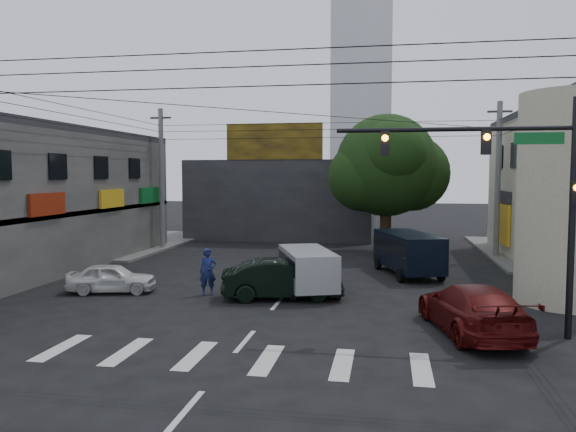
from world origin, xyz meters
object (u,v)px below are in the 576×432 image
(dark_sedan, at_px, (282,279))
(silver_minivan, at_px, (307,272))
(white_compact, at_px, (112,278))
(navy_van, at_px, (408,254))
(traffic_gantry, at_px, (514,178))
(utility_pole_far_right, at_px, (498,180))
(utility_pole_far_left, at_px, (162,179))
(traffic_officer, at_px, (208,272))
(maroon_sedan, at_px, (472,309))
(street_tree, at_px, (386,166))

(dark_sedan, xyz_separation_m, silver_minivan, (0.84, 1.23, 0.13))
(white_compact, relative_size, navy_van, 0.70)
(traffic_gantry, xyz_separation_m, utility_pole_far_right, (2.68, 17.00, -0.23))
(white_compact, distance_m, navy_van, 13.86)
(white_compact, xyz_separation_m, navy_van, (12.33, 6.32, 0.41))
(utility_pole_far_right, height_order, white_compact, utility_pole_far_right)
(utility_pole_far_left, distance_m, traffic_officer, 15.39)
(maroon_sedan, distance_m, traffic_officer, 10.59)
(utility_pole_far_left, height_order, maroon_sedan, utility_pole_far_left)
(white_compact, distance_m, maroon_sedan, 14.41)
(silver_minivan, xyz_separation_m, traffic_officer, (-3.97, -1.03, 0.05))
(traffic_gantry, height_order, utility_pole_far_right, utility_pole_far_right)
(traffic_gantry, relative_size, white_compact, 1.88)
(maroon_sedan, bearing_deg, navy_van, -93.87)
(maroon_sedan, height_order, traffic_officer, traffic_officer)
(silver_minivan, distance_m, traffic_officer, 4.10)
(street_tree, xyz_separation_m, traffic_gantry, (3.82, -18.00, -0.64))
(dark_sedan, height_order, white_compact, dark_sedan)
(street_tree, distance_m, utility_pole_far_left, 14.56)
(traffic_gantry, xyz_separation_m, utility_pole_far_left, (-18.32, 17.00, -0.23))
(maroon_sedan, bearing_deg, dark_sedan, -42.10)
(white_compact, bearing_deg, silver_minivan, -94.22)
(traffic_gantry, xyz_separation_m, white_compact, (-15.04, 3.75, -4.22))
(utility_pole_far_left, height_order, white_compact, utility_pole_far_left)
(utility_pole_far_right, distance_m, silver_minivan, 15.81)
(dark_sedan, distance_m, white_compact, 7.24)
(street_tree, bearing_deg, maroon_sedan, -81.38)
(utility_pole_far_right, relative_size, navy_van, 1.68)
(dark_sedan, bearing_deg, navy_van, -52.84)
(dark_sedan, distance_m, silver_minivan, 1.50)
(utility_pole_far_left, bearing_deg, traffic_gantry, -42.86)
(utility_pole_far_right, bearing_deg, dark_sedan, -128.44)
(utility_pole_far_left, height_order, utility_pole_far_right, same)
(traffic_gantry, height_order, traffic_officer, traffic_gantry)
(white_compact, bearing_deg, maroon_sedan, -118.06)
(traffic_gantry, height_order, maroon_sedan, traffic_gantry)
(street_tree, xyz_separation_m, dark_sedan, (-3.98, -14.20, -4.69))
(silver_minivan, bearing_deg, traffic_officer, 84.91)
(traffic_gantry, xyz_separation_m, dark_sedan, (-7.80, 3.80, -4.05))
(utility_pole_far_left, relative_size, traffic_officer, 4.78)
(utility_pole_far_left, bearing_deg, street_tree, 3.95)
(white_compact, bearing_deg, dark_sedan, -102.86)
(utility_pole_far_left, distance_m, dark_sedan, 17.31)
(white_compact, height_order, traffic_officer, traffic_officer)
(utility_pole_far_left, xyz_separation_m, dark_sedan, (10.52, -13.20, -3.82))
(navy_van, bearing_deg, utility_pole_far_right, -55.80)
(utility_pole_far_right, bearing_deg, utility_pole_far_left, 180.00)
(street_tree, bearing_deg, dark_sedan, -105.65)
(silver_minivan, xyz_separation_m, navy_van, (4.25, 5.04, 0.12))
(dark_sedan, bearing_deg, street_tree, -29.43)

